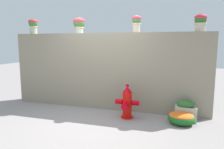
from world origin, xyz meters
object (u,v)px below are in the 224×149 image
potted_plant_1 (79,24)px  planter_box (186,111)px  potted_plant_0 (33,25)px  fire_hydrant (127,103)px  potted_plant_2 (137,22)px  potted_plant_3 (200,21)px  flower_bush_left (181,118)px

potted_plant_1 → planter_box: (2.83, -0.45, -2.05)m
potted_plant_0 → fire_hydrant: bearing=-13.2°
potted_plant_0 → fire_hydrant: (3.01, -0.70, -1.93)m
potted_plant_2 → fire_hydrant: 2.04m
potted_plant_2 → potted_plant_3: potted_plant_2 is taller
flower_bush_left → planter_box: planter_box is taller
potted_plant_0 → potted_plant_1: (1.50, -0.03, -0.01)m
potted_plant_1 → flower_bush_left: potted_plant_1 is taller
potted_plant_3 → flower_bush_left: 2.26m
planter_box → potted_plant_3: bearing=62.3°
potted_plant_0 → flower_bush_left: potted_plant_0 is taller
potted_plant_1 → potted_plant_3: 3.08m
potted_plant_0 → potted_plant_2: size_ratio=1.04×
potted_plant_0 → potted_plant_2: potted_plant_0 is taller
potted_plant_2 → fire_hydrant: size_ratio=0.53×
flower_bush_left → potted_plant_3: bearing=64.8°
potted_plant_3 → fire_hydrant: 2.55m
potted_plant_1 → potted_plant_2: potted_plant_1 is taller
potted_plant_3 → flower_bush_left: bearing=-115.2°
planter_box → potted_plant_0: bearing=173.7°
fire_hydrant → flower_bush_left: size_ratio=1.36×
potted_plant_3 → planter_box: size_ratio=0.86×
fire_hydrant → planter_box: bearing=9.6°
fire_hydrant → flower_bush_left: bearing=-1.2°
potted_plant_0 → fire_hydrant: 3.65m
potted_plant_2 → planter_box: potted_plant_2 is taller
potted_plant_2 → potted_plant_3: 1.49m
potted_plant_1 → potted_plant_0: bearing=178.9°
potted_plant_2 → potted_plant_0: bearing=179.1°
flower_bush_left → potted_plant_1: bearing=165.6°
potted_plant_2 → fire_hydrant: potted_plant_2 is taller
potted_plant_3 → planter_box: 2.10m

